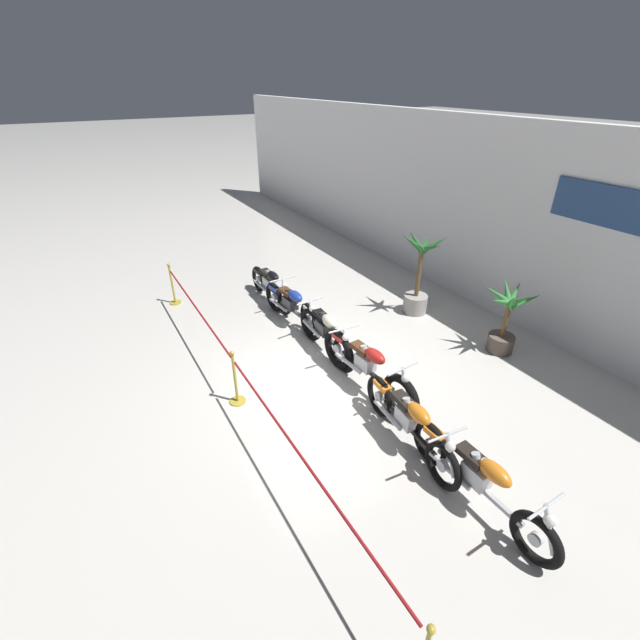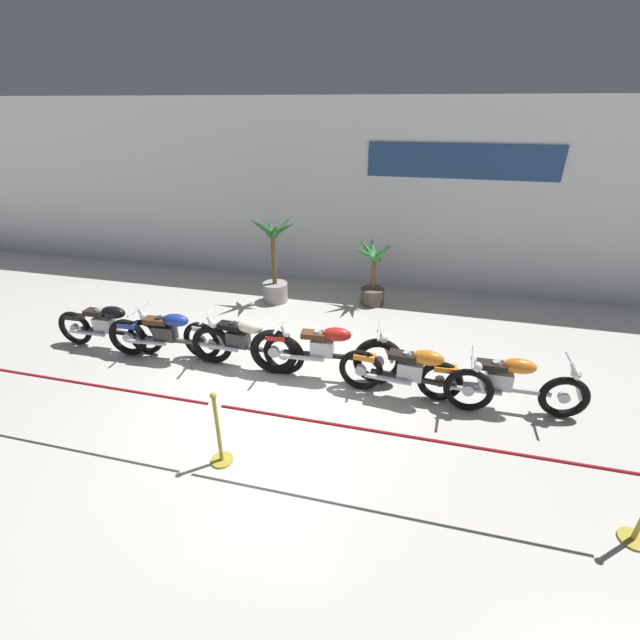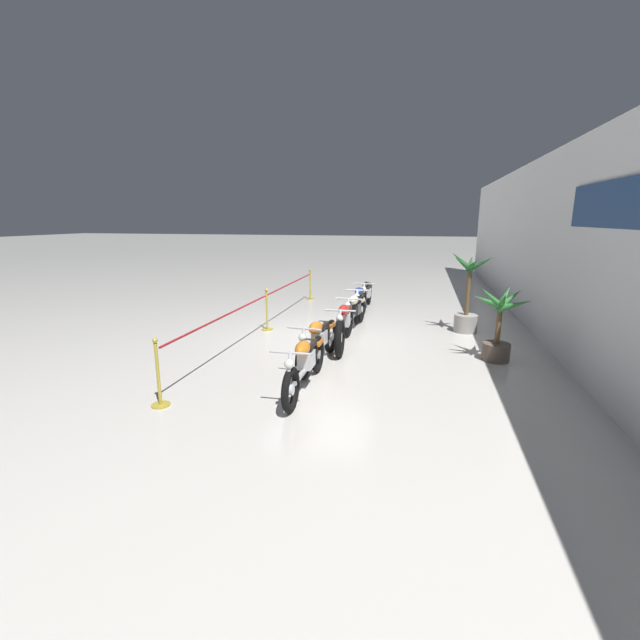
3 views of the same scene
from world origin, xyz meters
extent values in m
plane|color=silver|center=(0.00, 0.00, 0.00)|extent=(120.00, 120.00, 0.00)
cube|color=white|center=(0.00, 5.12, 2.10)|extent=(28.00, 0.25, 4.20)
torus|color=black|center=(-2.58, 0.70, 0.33)|extent=(0.67, 0.11, 0.67)
torus|color=black|center=(-4.03, 0.68, 0.33)|extent=(0.67, 0.11, 0.67)
cylinder|color=silver|center=(-2.58, 0.70, 0.33)|extent=(0.16, 0.08, 0.16)
cylinder|color=silver|center=(-4.03, 0.68, 0.33)|extent=(0.16, 0.08, 0.16)
cylinder|color=silver|center=(-2.49, 0.70, 0.62)|extent=(0.30, 0.06, 0.59)
cube|color=silver|center=(-3.36, 0.69, 0.49)|extent=(0.36, 0.23, 0.26)
cylinder|color=silver|center=(-3.32, 0.69, 0.69)|extent=(0.18, 0.11, 0.24)
cylinder|color=silver|center=(-3.40, 0.69, 0.69)|extent=(0.18, 0.11, 0.24)
cylinder|color=silver|center=(-3.66, 0.54, 0.35)|extent=(0.70, 0.08, 0.07)
cube|color=black|center=(-3.31, 0.69, 0.35)|extent=(1.16, 0.08, 0.06)
ellipsoid|color=black|center=(-3.13, 0.69, 0.75)|extent=(0.46, 0.23, 0.22)
cube|color=black|center=(-3.49, 0.69, 0.71)|extent=(0.40, 0.21, 0.09)
cube|color=black|center=(-3.98, 0.68, 0.58)|extent=(0.32, 0.16, 0.08)
cylinder|color=silver|center=(-2.60, 0.70, 0.88)|extent=(0.04, 0.62, 0.04)
sphere|color=silver|center=(-2.52, 0.70, 0.74)|extent=(0.14, 0.14, 0.14)
torus|color=black|center=(-1.28, 0.69, 0.35)|extent=(0.72, 0.17, 0.71)
torus|color=black|center=(-2.84, 0.57, 0.35)|extent=(0.72, 0.17, 0.71)
cylinder|color=silver|center=(-1.28, 0.69, 0.35)|extent=(0.17, 0.09, 0.17)
cylinder|color=silver|center=(-2.84, 0.57, 0.35)|extent=(0.17, 0.09, 0.17)
cylinder|color=silver|center=(-1.19, 0.70, 0.64)|extent=(0.31, 0.08, 0.59)
cube|color=#2D2D30|center=(-2.11, 0.63, 0.51)|extent=(0.38, 0.25, 0.26)
cylinder|color=#2D2D30|center=(-2.07, 0.63, 0.71)|extent=(0.19, 0.12, 0.24)
cylinder|color=#2D2D30|center=(-2.15, 0.62, 0.71)|extent=(0.19, 0.12, 0.24)
cylinder|color=silver|center=(-2.40, 0.46, 0.37)|extent=(0.70, 0.12, 0.07)
cube|color=#47474C|center=(-2.06, 0.63, 0.37)|extent=(1.25, 0.15, 0.06)
ellipsoid|color=navy|center=(-1.88, 0.64, 0.77)|extent=(0.48, 0.25, 0.22)
cube|color=#4C2D19|center=(-2.24, 0.62, 0.73)|extent=(0.41, 0.23, 0.09)
cube|color=navy|center=(-2.79, 0.58, 0.61)|extent=(0.33, 0.18, 0.08)
cylinder|color=silver|center=(-1.30, 0.69, 0.90)|extent=(0.08, 0.62, 0.04)
sphere|color=silver|center=(-1.22, 0.69, 0.76)|extent=(0.14, 0.14, 0.14)
torus|color=black|center=(0.01, 0.67, 0.36)|extent=(0.72, 0.15, 0.71)
torus|color=black|center=(-1.52, 0.77, 0.36)|extent=(0.72, 0.15, 0.71)
cylinder|color=silver|center=(0.01, 0.67, 0.36)|extent=(0.18, 0.09, 0.17)
cylinder|color=silver|center=(-1.52, 0.77, 0.36)|extent=(0.18, 0.09, 0.17)
cylinder|color=silver|center=(0.10, 0.67, 0.64)|extent=(0.31, 0.07, 0.59)
cube|color=#2D2D30|center=(-0.80, 0.72, 0.52)|extent=(0.37, 0.24, 0.26)
cylinder|color=#2D2D30|center=(-0.76, 0.72, 0.72)|extent=(0.19, 0.12, 0.24)
cylinder|color=#2D2D30|center=(-0.85, 0.73, 0.72)|extent=(0.19, 0.12, 0.24)
cylinder|color=silver|center=(-1.11, 0.60, 0.38)|extent=(0.70, 0.11, 0.07)
cube|color=#47474C|center=(-0.75, 0.72, 0.38)|extent=(1.22, 0.13, 0.06)
ellipsoid|color=beige|center=(-0.57, 0.71, 0.78)|extent=(0.47, 0.25, 0.22)
cube|color=black|center=(-0.93, 0.73, 0.74)|extent=(0.41, 0.22, 0.09)
cube|color=beige|center=(-1.47, 0.76, 0.62)|extent=(0.33, 0.18, 0.08)
cylinder|color=silver|center=(-0.01, 0.68, 0.91)|extent=(0.07, 0.62, 0.04)
sphere|color=silver|center=(0.07, 0.67, 0.77)|extent=(0.14, 0.14, 0.14)
torus|color=black|center=(1.54, 0.77, 0.40)|extent=(0.81, 0.20, 0.81)
torus|color=black|center=(-0.15, 0.65, 0.40)|extent=(0.81, 0.20, 0.81)
cylinder|color=silver|center=(1.54, 0.77, 0.40)|extent=(0.19, 0.09, 0.19)
cylinder|color=silver|center=(-0.15, 0.65, 0.40)|extent=(0.19, 0.09, 0.19)
cylinder|color=silver|center=(1.63, 0.77, 0.69)|extent=(0.31, 0.08, 0.59)
cube|color=silver|center=(0.64, 0.70, 0.56)|extent=(0.37, 0.24, 0.26)
cylinder|color=silver|center=(0.69, 0.71, 0.76)|extent=(0.19, 0.12, 0.24)
cylinder|color=silver|center=(0.60, 0.70, 0.76)|extent=(0.19, 0.12, 0.24)
cylinder|color=silver|center=(0.35, 0.54, 0.42)|extent=(0.70, 0.12, 0.07)
cube|color=black|center=(0.69, 0.71, 0.42)|extent=(1.36, 0.16, 0.06)
ellipsoid|color=#B21E19|center=(0.87, 0.72, 0.82)|extent=(0.47, 0.25, 0.22)
cube|color=#4C2D19|center=(0.51, 0.69, 0.78)|extent=(0.41, 0.23, 0.09)
cube|color=#B21E19|center=(-0.10, 0.65, 0.69)|extent=(0.33, 0.18, 0.08)
cylinder|color=silver|center=(1.52, 0.77, 0.95)|extent=(0.08, 0.62, 0.04)
sphere|color=silver|center=(1.60, 0.77, 0.81)|extent=(0.14, 0.14, 0.14)
torus|color=black|center=(2.88, 0.39, 0.35)|extent=(0.71, 0.16, 0.70)
torus|color=black|center=(1.30, 0.53, 0.35)|extent=(0.71, 0.16, 0.70)
cylinder|color=silver|center=(2.88, 0.39, 0.35)|extent=(0.17, 0.09, 0.17)
cylinder|color=silver|center=(1.30, 0.53, 0.35)|extent=(0.17, 0.09, 0.17)
cylinder|color=silver|center=(2.97, 0.38, 0.63)|extent=(0.31, 0.08, 0.59)
cube|color=silver|center=(2.04, 0.47, 0.51)|extent=(0.38, 0.25, 0.26)
cylinder|color=silver|center=(2.08, 0.46, 0.71)|extent=(0.19, 0.13, 0.24)
cylinder|color=silver|center=(2.00, 0.47, 0.71)|extent=(0.19, 0.13, 0.24)
cylinder|color=silver|center=(1.73, 0.35, 0.37)|extent=(0.70, 0.13, 0.07)
cube|color=black|center=(2.09, 0.46, 0.37)|extent=(1.27, 0.17, 0.06)
ellipsoid|color=orange|center=(2.27, 0.45, 0.77)|extent=(0.48, 0.26, 0.22)
cube|color=black|center=(1.91, 0.48, 0.73)|extent=(0.42, 0.24, 0.09)
cube|color=orange|center=(1.35, 0.53, 0.61)|extent=(0.33, 0.19, 0.08)
cylinder|color=silver|center=(2.86, 0.39, 0.90)|extent=(0.09, 0.62, 0.04)
sphere|color=silver|center=(2.94, 0.39, 0.76)|extent=(0.14, 0.14, 0.14)
torus|color=black|center=(4.19, 0.55, 0.34)|extent=(0.67, 0.11, 0.67)
torus|color=black|center=(2.49, 0.54, 0.34)|extent=(0.67, 0.11, 0.67)
cylinder|color=silver|center=(4.19, 0.55, 0.34)|extent=(0.16, 0.08, 0.16)
cylinder|color=silver|center=(2.49, 0.54, 0.34)|extent=(0.16, 0.08, 0.16)
cylinder|color=silver|center=(4.28, 0.55, 0.62)|extent=(0.30, 0.06, 0.59)
cube|color=silver|center=(3.29, 0.55, 0.50)|extent=(0.36, 0.22, 0.26)
cylinder|color=silver|center=(3.33, 0.55, 0.70)|extent=(0.18, 0.11, 0.24)
cylinder|color=silver|center=(3.25, 0.54, 0.70)|extent=(0.18, 0.11, 0.24)
cylinder|color=silver|center=(2.99, 0.40, 0.36)|extent=(0.70, 0.07, 0.07)
cube|color=#ADAFB5|center=(3.34, 0.55, 0.36)|extent=(1.36, 0.07, 0.06)
ellipsoid|color=orange|center=(3.52, 0.55, 0.76)|extent=(0.46, 0.22, 0.22)
cube|color=black|center=(3.16, 0.54, 0.72)|extent=(0.40, 0.20, 0.09)
cube|color=orange|center=(2.54, 0.54, 0.57)|extent=(0.32, 0.16, 0.08)
cylinder|color=silver|center=(4.17, 0.55, 0.89)|extent=(0.04, 0.62, 0.04)
sphere|color=silver|center=(4.25, 0.55, 0.75)|extent=(0.14, 0.14, 0.14)
cylinder|color=brown|center=(1.05, 3.80, 0.18)|extent=(0.52, 0.52, 0.35)
cylinder|color=brown|center=(1.05, 3.80, 0.72)|extent=(0.10, 0.10, 0.73)
cone|color=#337F38|center=(1.23, 3.81, 1.23)|extent=(0.50, 0.17, 0.45)
cone|color=#337F38|center=(1.22, 4.02, 1.16)|extent=(0.44, 0.61, 0.44)
cone|color=#337F38|center=(0.98, 3.98, 1.23)|extent=(0.31, 0.50, 0.51)
cone|color=#337F38|center=(0.86, 3.90, 1.24)|extent=(0.56, 0.39, 0.53)
cone|color=#337F38|center=(0.84, 3.67, 1.21)|extent=(0.58, 0.48, 0.50)
cone|color=#337F38|center=(1.02, 3.57, 1.17)|extent=(0.21, 0.59, 0.37)
cone|color=#337F38|center=(1.20, 3.63, 1.24)|extent=(0.47, 0.52, 0.56)
cylinder|color=gray|center=(-1.10, 3.42, 0.22)|extent=(0.56, 0.56, 0.43)
cylinder|color=brown|center=(-1.10, 3.42, 1.00)|extent=(0.10, 0.10, 1.13)
cone|color=#235B28|center=(-0.88, 3.45, 1.67)|extent=(0.57, 0.24, 0.40)
cone|color=#235B28|center=(-0.94, 3.62, 1.70)|extent=(0.46, 0.60, 0.53)
cone|color=#235B28|center=(-1.19, 3.59, 1.65)|extent=(0.34, 0.48, 0.42)
cone|color=#235B28|center=(-1.35, 3.46, 1.68)|extent=(0.65, 0.26, 0.43)
cone|color=#235B28|center=(-1.21, 3.22, 1.73)|extent=(0.39, 0.56, 0.57)
cone|color=#235B28|center=(-0.97, 3.25, 1.69)|extent=(0.42, 0.52, 0.49)
cylinder|color=gold|center=(-4.43, -1.40, 0.01)|extent=(0.28, 0.28, 0.03)
cylinder|color=gold|center=(-4.43, -1.40, 0.50)|extent=(0.05, 0.05, 0.95)
sphere|color=gold|center=(-4.43, -1.40, 1.01)|extent=(0.08, 0.08, 0.08)
cylinder|color=maroon|center=(-2.29, -1.40, 0.88)|extent=(4.11, 0.04, 0.04)
cylinder|color=maroon|center=(2.15, -1.40, 0.88)|extent=(4.42, 0.04, 0.04)
cylinder|color=gold|center=(-0.15, -1.40, 0.01)|extent=(0.28, 0.28, 0.03)
cylinder|color=gold|center=(-0.15, -1.40, 0.50)|extent=(0.05, 0.05, 0.95)
sphere|color=gold|center=(-0.15, -1.40, 1.01)|extent=(0.08, 0.08, 0.08)
sphere|color=gold|center=(4.45, -1.40, 1.01)|extent=(0.08, 0.08, 0.08)
camera|label=1|loc=(5.51, -3.06, 4.90)|focal=24.00mm
camera|label=2|loc=(2.01, -5.00, 4.03)|focal=24.00mm
camera|label=3|loc=(9.67, 2.29, 2.73)|focal=24.00mm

